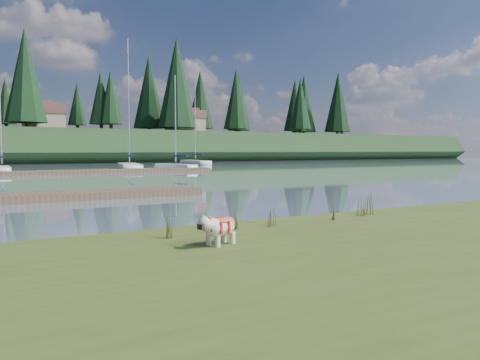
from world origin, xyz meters
TOP-DOWN VIEW (x-y plane):
  - ground at (0.00, 30.00)m, footprint 200.00×200.00m
  - bank at (0.00, -6.00)m, footprint 60.00×9.00m
  - ridge at (0.00, 73.00)m, footprint 200.00×20.00m
  - bulldog at (-1.28, -3.61)m, footprint 0.90×0.58m
  - dock_far at (2.00, 30.00)m, footprint 26.00×2.20m
  - sailboat_bg_2 at (-2.36, 34.77)m, footprint 1.41×6.21m
  - sailboat_bg_3 at (9.80, 37.80)m, footprint 3.69×9.49m
  - sailboat_bg_4 at (13.08, 33.69)m, footprint 2.63×6.45m
  - sailboat_bg_5 at (22.25, 48.59)m, footprint 1.94×8.27m
  - weed_0 at (-0.15, -2.32)m, footprint 0.17×0.14m
  - weed_1 at (0.56, -2.52)m, footprint 0.17×0.14m
  - weed_2 at (3.39, -2.31)m, footprint 0.17×0.14m
  - weed_3 at (-1.76, -2.62)m, footprint 0.17×0.14m
  - weed_4 at (2.46, -2.36)m, footprint 0.17×0.14m
  - weed_5 at (3.75, -2.22)m, footprint 0.17×0.14m
  - mud_lip at (0.00, -1.60)m, footprint 60.00×0.50m
  - conifer_4 at (3.00, 66.00)m, footprint 6.16×6.16m
  - conifer_5 at (15.00, 70.00)m, footprint 3.96×3.96m
  - conifer_6 at (28.00, 68.00)m, footprint 7.04×7.04m
  - conifer_7 at (42.00, 71.00)m, footprint 5.28×5.28m
  - conifer_8 at (55.00, 67.00)m, footprint 4.62×4.62m
  - conifer_9 at (68.00, 70.00)m, footprint 5.94×5.94m
  - house_1 at (6.00, 71.00)m, footprint 6.30×5.30m
  - house_2 at (30.00, 69.00)m, footprint 6.30×5.30m

SIDE VIEW (x-z plane):
  - ground at x=0.00m, z-range 0.00..0.00m
  - mud_lip at x=0.00m, z-range 0.00..0.14m
  - dock_far at x=2.00m, z-range 0.00..0.30m
  - bank at x=0.00m, z-range 0.00..0.35m
  - sailboat_bg_5 at x=22.25m, z-range -5.54..6.17m
  - sailboat_bg_3 at x=9.80m, z-range -6.44..7.08m
  - sailboat_bg_4 at x=13.08m, z-range -4.43..5.09m
  - sailboat_bg_2 at x=-2.36m, z-range -4.41..5.08m
  - weed_4 at x=2.46m, z-range 0.31..0.80m
  - weed_0 at x=-0.15m, z-range 0.31..0.83m
  - weed_1 at x=0.56m, z-range 0.31..0.85m
  - weed_2 at x=3.39m, z-range 0.30..0.93m
  - weed_3 at x=-1.76m, z-range 0.30..0.95m
  - weed_5 at x=3.75m, z-range 0.30..0.96m
  - bulldog at x=-1.28m, z-range 0.42..0.94m
  - ridge at x=0.00m, z-range 0.00..5.00m
  - house_1 at x=6.00m, z-range 4.99..9.64m
  - house_2 at x=30.00m, z-range 4.99..9.64m
  - conifer_5 at x=15.00m, z-range 5.65..16.00m
  - conifer_8 at x=55.00m, z-range 5.62..17.40m
  - conifer_7 at x=42.00m, z-range 5.59..18.79m
  - conifer_9 at x=68.00m, z-range 5.55..20.18m
  - conifer_4 at x=3.00m, z-range 5.54..20.64m
  - conifer_6 at x=28.00m, z-range 5.49..22.49m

